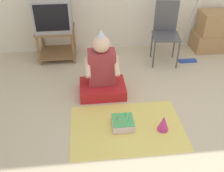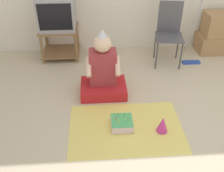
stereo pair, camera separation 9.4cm
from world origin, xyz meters
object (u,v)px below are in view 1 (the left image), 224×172
at_px(tv, 53,13).
at_px(birthday_cake, 123,123).
at_px(cardboard_box_stack, 212,33).
at_px(dust_mop, 188,42).
at_px(person_seated, 102,74).
at_px(folding_chair, 166,29).
at_px(party_hat_blue, 164,123).

xyz_separation_m(tv, birthday_cake, (0.83, -1.74, -0.69)).
bearing_deg(cardboard_box_stack, dust_mop, -150.23).
xyz_separation_m(tv, person_seated, (0.65, -1.05, -0.46)).
bearing_deg(person_seated, tv, 121.69).
height_order(folding_chair, cardboard_box_stack, folding_chair).
distance_m(tv, dust_mop, 2.14).
xyz_separation_m(tv, cardboard_box_stack, (2.59, 0.02, -0.44)).
distance_m(folding_chair, dust_mop, 0.45).
distance_m(folding_chair, party_hat_blue, 1.69).
bearing_deg(tv, party_hat_blue, -55.38).
bearing_deg(birthday_cake, party_hat_blue, -12.72).
relative_size(folding_chair, birthday_cake, 3.83).
relative_size(folding_chair, person_seated, 1.05).
relative_size(birthday_cake, party_hat_blue, 1.28).
relative_size(dust_mop, birthday_cake, 4.45).
distance_m(folding_chair, birthday_cake, 1.78).
bearing_deg(person_seated, party_hat_blue, -51.77).
bearing_deg(birthday_cake, dust_mop, 49.67).
bearing_deg(cardboard_box_stack, party_hat_blue, -125.24).
bearing_deg(birthday_cake, tv, 115.48).
bearing_deg(folding_chair, cardboard_box_stack, 17.13).
relative_size(dust_mop, person_seated, 1.22).
bearing_deg(folding_chair, tv, 171.41).
bearing_deg(tv, folding_chair, -8.59).
distance_m(folding_chair, person_seated, 1.33).
distance_m(cardboard_box_stack, person_seated, 2.21).
height_order(folding_chair, dust_mop, dust_mop).
xyz_separation_m(folding_chair, cardboard_box_stack, (0.90, 0.28, -0.22)).
relative_size(tv, birthday_cake, 2.22).
bearing_deg(birthday_cake, person_seated, 104.65).
distance_m(tv, birthday_cake, 2.05).
xyz_separation_m(folding_chair, party_hat_blue, (-0.42, -1.58, -0.43)).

